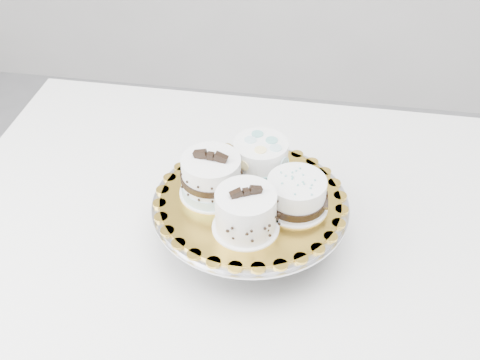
% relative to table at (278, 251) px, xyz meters
% --- Properties ---
extents(table, '(1.29, 0.86, 0.75)m').
position_rel_table_xyz_m(table, '(0.00, 0.00, 0.00)').
color(table, white).
rests_on(table, floor).
extents(cake_stand, '(0.34, 0.34, 0.09)m').
position_rel_table_xyz_m(cake_stand, '(-0.05, -0.04, 0.13)').
color(cake_stand, gray).
rests_on(cake_stand, table).
extents(cake_board, '(0.33, 0.33, 0.00)m').
position_rel_table_xyz_m(cake_board, '(-0.05, -0.04, 0.16)').
color(cake_board, gold).
rests_on(cake_board, cake_stand).
extents(cake_swirl, '(0.13, 0.13, 0.09)m').
position_rel_table_xyz_m(cake_swirl, '(-0.05, -0.12, 0.20)').
color(cake_swirl, white).
rests_on(cake_swirl, cake_board).
extents(cake_banded, '(0.11, 0.11, 0.09)m').
position_rel_table_xyz_m(cake_banded, '(-0.12, -0.04, 0.20)').
color(cake_banded, white).
rests_on(cake_banded, cake_board).
extents(cake_dots, '(0.12, 0.12, 0.07)m').
position_rel_table_xyz_m(cake_dots, '(-0.04, 0.02, 0.20)').
color(cake_dots, white).
rests_on(cake_dots, cake_board).
extents(cake_ribbon, '(0.11, 0.11, 0.06)m').
position_rel_table_xyz_m(cake_ribbon, '(0.03, -0.05, 0.19)').
color(cake_ribbon, white).
rests_on(cake_ribbon, cake_board).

